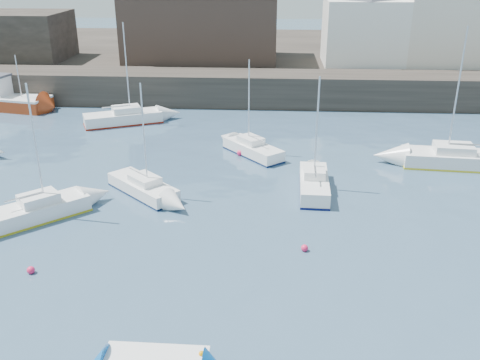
# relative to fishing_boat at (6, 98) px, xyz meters

# --- Properties ---
(water) EXTENTS (220.00, 220.00, 0.00)m
(water) POSITION_rel_fishing_boat_xyz_m (23.27, -31.55, -0.99)
(water) COLOR #2D4760
(water) RESTS_ON ground
(quay_wall) EXTENTS (90.00, 5.00, 3.00)m
(quay_wall) POSITION_rel_fishing_boat_xyz_m (23.27, 3.45, 0.51)
(quay_wall) COLOR #28231E
(quay_wall) RESTS_ON ground
(land_strip) EXTENTS (90.00, 32.00, 2.80)m
(land_strip) POSITION_rel_fishing_boat_xyz_m (23.27, 21.45, 0.41)
(land_strip) COLOR #28231E
(land_strip) RESTS_ON ground
(bldg_east_a) EXTENTS (13.36, 13.36, 11.80)m
(bldg_east_a) POSITION_rel_fishing_boat_xyz_m (43.27, 10.45, 7.82)
(bldg_east_a) COLOR beige
(bldg_east_a) RESTS_ON land_strip
(bldg_east_d) EXTENTS (11.14, 11.14, 8.95)m
(bldg_east_d) POSITION_rel_fishing_boat_xyz_m (34.27, 9.95, 6.37)
(bldg_east_d) COLOR white
(bldg_east_d) RESTS_ON land_strip
(warehouse) EXTENTS (16.40, 10.40, 7.60)m
(warehouse) POSITION_rel_fishing_boat_xyz_m (17.27, 11.45, 5.63)
(warehouse) COLOR #3D2D26
(warehouse) RESTS_ON land_strip
(bldg_west) EXTENTS (14.00, 8.00, 5.00)m
(bldg_west) POSITION_rel_fishing_boat_xyz_m (-4.73, 10.45, 4.31)
(bldg_west) COLOR #353028
(bldg_west) RESTS_ON land_strip
(fishing_boat) EXTENTS (8.14, 4.39, 5.11)m
(fishing_boat) POSITION_rel_fishing_boat_xyz_m (0.00, 0.00, 0.00)
(fishing_boat) COLOR #983212
(fishing_boat) RESTS_ON ground
(sailboat_a) EXTENTS (5.49, 5.29, 7.51)m
(sailboat_a) POSITION_rel_fishing_boat_xyz_m (12.21, -22.27, -0.46)
(sailboat_a) COLOR white
(sailboat_a) RESTS_ON ground
(sailboat_b) EXTENTS (5.09, 4.93, 6.91)m
(sailboat_b) POSITION_rel_fishing_boat_xyz_m (17.31, -18.51, -0.54)
(sailboat_b) COLOR white
(sailboat_b) RESTS_ON ground
(sailboat_c) EXTENTS (1.89, 5.40, 7.03)m
(sailboat_c) POSITION_rel_fishing_boat_xyz_m (27.70, -17.51, -0.45)
(sailboat_c) COLOR white
(sailboat_c) RESTS_ON ground
(sailboat_d) EXTENTS (7.53, 2.98, 9.38)m
(sailboat_d) POSITION_rel_fishing_boat_xyz_m (37.78, -12.64, -0.42)
(sailboat_d) COLOR white
(sailboat_d) RESTS_ON ground
(sailboat_f) EXTENTS (4.69, 5.09, 6.84)m
(sailboat_f) POSITION_rel_fishing_boat_xyz_m (23.68, -11.25, -0.51)
(sailboat_f) COLOR white
(sailboat_f) RESTS_ON ground
(sailboat_h) EXTENTS (6.85, 4.62, 8.45)m
(sailboat_h) POSITION_rel_fishing_boat_xyz_m (12.25, -4.11, -0.44)
(sailboat_h) COLOR white
(sailboat_h) RESTS_ON ground
(buoy_near) EXTENTS (0.36, 0.36, 0.36)m
(buoy_near) POSITION_rel_fishing_boat_xyz_m (14.16, -27.56, -0.99)
(buoy_near) COLOR #F42156
(buoy_near) RESTS_ON ground
(buoy_mid) EXTENTS (0.35, 0.35, 0.35)m
(buoy_mid) POSITION_rel_fishing_boat_xyz_m (26.78, -24.78, -0.99)
(buoy_mid) COLOR #F42156
(buoy_mid) RESTS_ON ground
(buoy_far) EXTENTS (0.43, 0.43, 0.43)m
(buoy_far) POSITION_rel_fishing_boat_xyz_m (22.76, -11.40, -0.99)
(buoy_far) COLOR #F42156
(buoy_far) RESTS_ON ground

